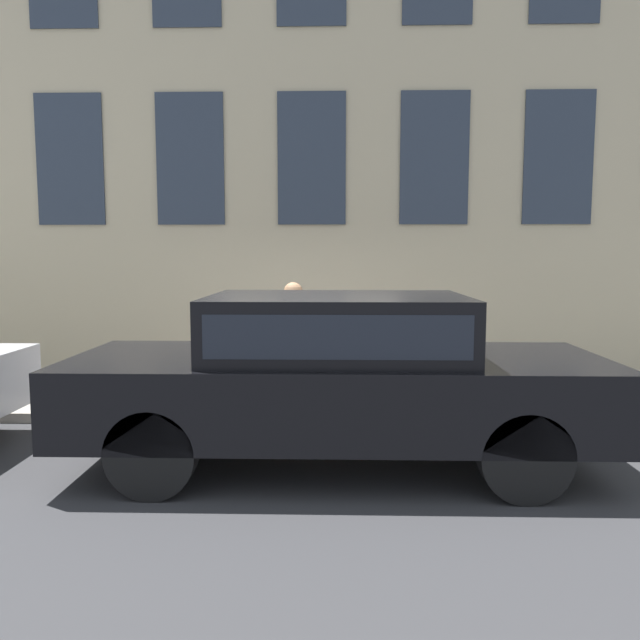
{
  "coord_description": "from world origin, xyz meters",
  "views": [
    {
      "loc": [
        -7.33,
        -0.41,
        2.06
      ],
      "look_at": [
        0.6,
        -0.2,
        1.22
      ],
      "focal_mm": 35.0,
      "sensor_mm": 36.0,
      "label": 1
    }
  ],
  "objects": [
    {
      "name": "person",
      "position": [
        0.79,
        0.16,
        1.07
      ],
      "size": [
        0.38,
        0.25,
        1.57
      ],
      "rotation": [
        0.0,
        0.0,
        -2.97
      ],
      "color": "#726651",
      "rests_on": "sidewalk"
    },
    {
      "name": "fire_hydrant",
      "position": [
        0.41,
        -0.55,
        0.55
      ],
      "size": [
        0.28,
        0.41,
        0.84
      ],
      "color": "red",
      "rests_on": "sidewalk"
    },
    {
      "name": "sidewalk",
      "position": [
        1.48,
        0.0,
        0.06
      ],
      "size": [
        2.97,
        60.0,
        0.12
      ],
      "color": "#A8A093",
      "rests_on": "ground_plane"
    },
    {
      "name": "ground_plane",
      "position": [
        0.0,
        0.0,
        0.0
      ],
      "size": [
        80.0,
        80.0,
        0.0
      ],
      "primitive_type": "plane",
      "color": "#38383A"
    },
    {
      "name": "parked_car_black_near",
      "position": [
        -1.41,
        -0.42,
        0.94
      ],
      "size": [
        1.93,
        5.05,
        1.67
      ],
      "color": "black",
      "rests_on": "ground_plane"
    },
    {
      "name": "building_facade",
      "position": [
        3.12,
        -0.0,
        5.75
      ],
      "size": [
        0.33,
        40.0,
        11.5
      ],
      "color": "#C6B793",
      "rests_on": "ground_plane"
    }
  ]
}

